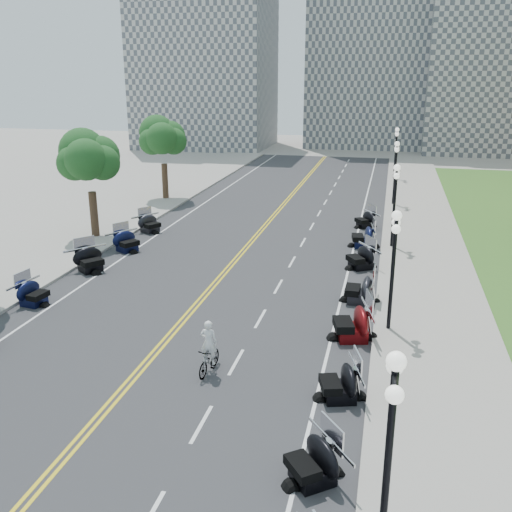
# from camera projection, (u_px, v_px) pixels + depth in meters

# --- Properties ---
(ground) EXTENTS (160.00, 160.00, 0.00)m
(ground) POSITION_uv_depth(u_px,v_px,m) (155.00, 353.00, 21.67)
(ground) COLOR gray
(road) EXTENTS (16.00, 90.00, 0.01)m
(road) POSITION_uv_depth(u_px,v_px,m) (228.00, 269.00, 30.93)
(road) COLOR #333335
(road) RESTS_ON ground
(centerline_yellow_a) EXTENTS (0.12, 90.00, 0.00)m
(centerline_yellow_a) POSITION_uv_depth(u_px,v_px,m) (226.00, 269.00, 30.95)
(centerline_yellow_a) COLOR yellow
(centerline_yellow_a) RESTS_ON road
(centerline_yellow_b) EXTENTS (0.12, 90.00, 0.00)m
(centerline_yellow_b) POSITION_uv_depth(u_px,v_px,m) (230.00, 269.00, 30.90)
(centerline_yellow_b) COLOR yellow
(centerline_yellow_b) RESTS_ON road
(edge_line_north) EXTENTS (0.12, 90.00, 0.00)m
(edge_line_north) POSITION_uv_depth(u_px,v_px,m) (346.00, 278.00, 29.52)
(edge_line_north) COLOR white
(edge_line_north) RESTS_ON road
(edge_line_south) EXTENTS (0.12, 90.00, 0.00)m
(edge_line_south) POSITION_uv_depth(u_px,v_px,m) (119.00, 260.00, 32.33)
(edge_line_south) COLOR white
(edge_line_south) RESTS_ON road
(lane_dash_5) EXTENTS (0.12, 2.00, 0.00)m
(lane_dash_5) POSITION_uv_depth(u_px,v_px,m) (202.00, 424.00, 17.26)
(lane_dash_5) COLOR white
(lane_dash_5) RESTS_ON road
(lane_dash_6) EXTENTS (0.12, 2.00, 0.00)m
(lane_dash_6) POSITION_uv_depth(u_px,v_px,m) (236.00, 362.00, 20.96)
(lane_dash_6) COLOR white
(lane_dash_6) RESTS_ON road
(lane_dash_7) EXTENTS (0.12, 2.00, 0.00)m
(lane_dash_7) POSITION_uv_depth(u_px,v_px,m) (260.00, 318.00, 24.67)
(lane_dash_7) COLOR white
(lane_dash_7) RESTS_ON road
(lane_dash_8) EXTENTS (0.12, 2.00, 0.00)m
(lane_dash_8) POSITION_uv_depth(u_px,v_px,m) (278.00, 286.00, 28.37)
(lane_dash_8) COLOR white
(lane_dash_8) RESTS_ON road
(lane_dash_9) EXTENTS (0.12, 2.00, 0.00)m
(lane_dash_9) POSITION_uv_depth(u_px,v_px,m) (292.00, 262.00, 32.08)
(lane_dash_9) COLOR white
(lane_dash_9) RESTS_ON road
(lane_dash_10) EXTENTS (0.12, 2.00, 0.00)m
(lane_dash_10) POSITION_uv_depth(u_px,v_px,m) (303.00, 242.00, 35.78)
(lane_dash_10) COLOR white
(lane_dash_10) RESTS_ON road
(lane_dash_11) EXTENTS (0.12, 2.00, 0.00)m
(lane_dash_11) POSITION_uv_depth(u_px,v_px,m) (312.00, 226.00, 39.49)
(lane_dash_11) COLOR white
(lane_dash_11) RESTS_ON road
(lane_dash_12) EXTENTS (0.12, 2.00, 0.00)m
(lane_dash_12) POSITION_uv_depth(u_px,v_px,m) (319.00, 213.00, 43.19)
(lane_dash_12) COLOR white
(lane_dash_12) RESTS_ON road
(lane_dash_13) EXTENTS (0.12, 2.00, 0.00)m
(lane_dash_13) POSITION_uv_depth(u_px,v_px,m) (325.00, 202.00, 46.90)
(lane_dash_13) COLOR white
(lane_dash_13) RESTS_ON road
(lane_dash_14) EXTENTS (0.12, 2.00, 0.00)m
(lane_dash_14) POSITION_uv_depth(u_px,v_px,m) (331.00, 193.00, 50.61)
(lane_dash_14) COLOR white
(lane_dash_14) RESTS_ON road
(lane_dash_15) EXTENTS (0.12, 2.00, 0.00)m
(lane_dash_15) POSITION_uv_depth(u_px,v_px,m) (335.00, 184.00, 54.31)
(lane_dash_15) COLOR white
(lane_dash_15) RESTS_ON road
(lane_dash_16) EXTENTS (0.12, 2.00, 0.00)m
(lane_dash_16) POSITION_uv_depth(u_px,v_px,m) (339.00, 177.00, 58.02)
(lane_dash_16) COLOR white
(lane_dash_16) RESTS_ON road
(lane_dash_17) EXTENTS (0.12, 2.00, 0.00)m
(lane_dash_17) POSITION_uv_depth(u_px,v_px,m) (343.00, 171.00, 61.72)
(lane_dash_17) COLOR white
(lane_dash_17) RESTS_ON road
(lane_dash_18) EXTENTS (0.12, 2.00, 0.00)m
(lane_dash_18) POSITION_uv_depth(u_px,v_px,m) (346.00, 166.00, 65.43)
(lane_dash_18) COLOR white
(lane_dash_18) RESTS_ON road
(lane_dash_19) EXTENTS (0.12, 2.00, 0.00)m
(lane_dash_19) POSITION_uv_depth(u_px,v_px,m) (349.00, 161.00, 69.13)
(lane_dash_19) COLOR white
(lane_dash_19) RESTS_ON road
(sidewalk_north) EXTENTS (5.00, 90.00, 0.15)m
(sidewalk_north) POSITION_uv_depth(u_px,v_px,m) (429.00, 283.00, 28.61)
(sidewalk_north) COLOR #9E9991
(sidewalk_north) RESTS_ON ground
(sidewalk_south) EXTENTS (5.00, 90.00, 0.15)m
(sidewalk_south) POSITION_uv_depth(u_px,v_px,m) (55.00, 254.00, 33.21)
(sidewalk_south) COLOR #9E9991
(sidewalk_south) RESTS_ON ground
(distant_block_a) EXTENTS (18.00, 14.00, 26.00)m
(distant_block_a) POSITION_uv_depth(u_px,v_px,m) (205.00, 51.00, 79.07)
(distant_block_a) COLOR gray
(distant_block_a) RESTS_ON ground
(distant_block_b) EXTENTS (16.00, 12.00, 30.00)m
(distant_block_b) POSITION_uv_depth(u_px,v_px,m) (369.00, 36.00, 79.19)
(distant_block_b) COLOR gray
(distant_block_b) RESTS_ON ground
(distant_block_c) EXTENTS (20.00, 14.00, 22.00)m
(distant_block_c) POSITION_uv_depth(u_px,v_px,m) (507.00, 66.00, 73.69)
(distant_block_c) COLOR gray
(distant_block_c) RESTS_ON ground
(street_lamp_1) EXTENTS (0.50, 1.20, 4.90)m
(street_lamp_1) POSITION_uv_depth(u_px,v_px,m) (388.00, 463.00, 11.57)
(street_lamp_1) COLOR black
(street_lamp_1) RESTS_ON sidewalk_north
(street_lamp_2) EXTENTS (0.50, 1.20, 4.90)m
(street_lamp_2) POSITION_uv_depth(u_px,v_px,m) (393.00, 272.00, 22.69)
(street_lamp_2) COLOR black
(street_lamp_2) RESTS_ON sidewalk_north
(street_lamp_3) EXTENTS (0.50, 1.20, 4.90)m
(street_lamp_3) POSITION_uv_depth(u_px,v_px,m) (394.00, 206.00, 33.81)
(street_lamp_3) COLOR black
(street_lamp_3) RESTS_ON sidewalk_north
(street_lamp_4) EXTENTS (0.50, 1.20, 4.90)m
(street_lamp_4) POSITION_uv_depth(u_px,v_px,m) (395.00, 173.00, 44.92)
(street_lamp_4) COLOR black
(street_lamp_4) RESTS_ON sidewalk_north
(street_lamp_5) EXTENTS (0.50, 1.20, 4.90)m
(street_lamp_5) POSITION_uv_depth(u_px,v_px,m) (395.00, 153.00, 56.04)
(street_lamp_5) COLOR black
(street_lamp_5) RESTS_ON sidewalk_north
(tree_3) EXTENTS (4.80, 4.80, 9.20)m
(tree_3) POSITION_uv_depth(u_px,v_px,m) (90.00, 164.00, 35.37)
(tree_3) COLOR #235619
(tree_3) RESTS_ON sidewalk_south
(tree_4) EXTENTS (4.80, 4.80, 9.20)m
(tree_4) POSITION_uv_depth(u_px,v_px,m) (163.00, 142.00, 46.49)
(tree_4) COLOR #235619
(tree_4) RESTS_ON sidewalk_south
(motorcycle_n_4) EXTENTS (2.67, 2.67, 1.33)m
(motorcycle_n_4) POSITION_uv_depth(u_px,v_px,m) (313.00, 459.00, 14.66)
(motorcycle_n_4) COLOR black
(motorcycle_n_4) RESTS_ON road
(motorcycle_n_5) EXTENTS (2.40, 2.40, 1.34)m
(motorcycle_n_5) POSITION_uv_depth(u_px,v_px,m) (340.00, 381.00, 18.41)
(motorcycle_n_5) COLOR black
(motorcycle_n_5) RESTS_ON road
(motorcycle_n_6) EXTENTS (2.71, 2.71, 1.55)m
(motorcycle_n_6) POSITION_uv_depth(u_px,v_px,m) (352.00, 321.00, 22.56)
(motorcycle_n_6) COLOR #590A0C
(motorcycle_n_6) RESTS_ON road
(motorcycle_n_7) EXTENTS (2.13, 2.13, 1.46)m
(motorcycle_n_7) POSITION_uv_depth(u_px,v_px,m) (360.00, 288.00, 26.22)
(motorcycle_n_7) COLOR black
(motorcycle_n_7) RESTS_ON road
(motorcycle_n_8) EXTENTS (2.77, 2.77, 1.40)m
(motorcycle_n_8) POSITION_uv_depth(u_px,v_px,m) (361.00, 256.00, 30.82)
(motorcycle_n_8) COLOR black
(motorcycle_n_8) RESTS_ON road
(motorcycle_n_9) EXTENTS (2.38, 2.38, 1.47)m
(motorcycle_n_9) POSITION_uv_depth(u_px,v_px,m) (363.00, 235.00, 34.63)
(motorcycle_n_9) COLOR black
(motorcycle_n_9) RESTS_ON road
(motorcycle_n_10) EXTENTS (2.49, 2.49, 1.26)m
(motorcycle_n_10) POSITION_uv_depth(u_px,v_px,m) (365.00, 219.00, 39.05)
(motorcycle_n_10) COLOR black
(motorcycle_n_10) RESTS_ON road
(motorcycle_s_6) EXTENTS (2.03, 2.03, 1.25)m
(motorcycle_s_6) POSITION_uv_depth(u_px,v_px,m) (33.00, 292.00, 25.98)
(motorcycle_s_6) COLOR black
(motorcycle_s_6) RESTS_ON road
(motorcycle_s_7) EXTENTS (2.89, 2.89, 1.44)m
(motorcycle_s_7) POSITION_uv_depth(u_px,v_px,m) (90.00, 258.00, 30.37)
(motorcycle_s_7) COLOR black
(motorcycle_s_7) RESTS_ON road
(motorcycle_s_8) EXTENTS (2.68, 2.68, 1.36)m
(motorcycle_s_8) POSITION_uv_depth(u_px,v_px,m) (127.00, 240.00, 33.82)
(motorcycle_s_8) COLOR black
(motorcycle_s_8) RESTS_ON road
(motorcycle_s_9) EXTENTS (2.58, 2.58, 1.31)m
(motorcycle_s_9) POSITION_uv_depth(u_px,v_px,m) (150.00, 223.00, 37.90)
(motorcycle_s_9) COLOR black
(motorcycle_s_9) RESTS_ON road
(bicycle) EXTENTS (0.66, 1.72, 1.01)m
(bicycle) POSITION_uv_depth(u_px,v_px,m) (209.00, 360.00, 20.10)
(bicycle) COLOR #A51414
(bicycle) RESTS_ON road
(cyclist_rider) EXTENTS (0.60, 0.40, 1.66)m
(cyclist_rider) POSITION_uv_depth(u_px,v_px,m) (208.00, 325.00, 19.69)
(cyclist_rider) COLOR white
(cyclist_rider) RESTS_ON bicycle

